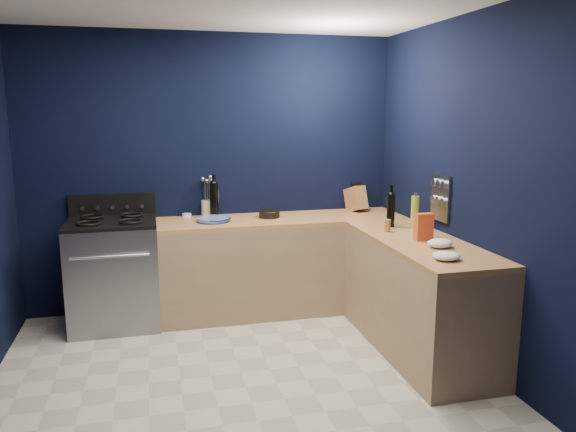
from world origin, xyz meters
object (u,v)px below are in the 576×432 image
object	(u,v)px
gas_range	(114,275)
utensil_crock	(208,208)
crouton_bag	(424,227)
knife_block	(356,199)
plate_stack	(213,220)

from	to	relation	value
gas_range	utensil_crock	bearing A→B (deg)	17.33
utensil_crock	crouton_bag	size ratio (longest dim) A/B	0.72
utensil_crock	gas_range	bearing A→B (deg)	-162.67
utensil_crock	knife_block	xyz separation A→B (m)	(1.47, -0.07, 0.04)
utensil_crock	knife_block	size ratio (longest dim) A/B	0.64
utensil_crock	knife_block	world-z (taller)	knife_block
gas_range	crouton_bag	bearing A→B (deg)	-25.29
plate_stack	gas_range	bearing A→B (deg)	179.05
gas_range	crouton_bag	world-z (taller)	crouton_bag
plate_stack	crouton_bag	xyz separation A→B (m)	(1.50, -1.11, 0.09)
gas_range	utensil_crock	world-z (taller)	utensil_crock
gas_range	knife_block	xyz separation A→B (m)	(2.33, 0.20, 0.56)
plate_stack	utensil_crock	bearing A→B (deg)	93.63
plate_stack	knife_block	size ratio (longest dim) A/B	1.25
knife_block	crouton_bag	xyz separation A→B (m)	(0.05, -1.32, -0.01)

